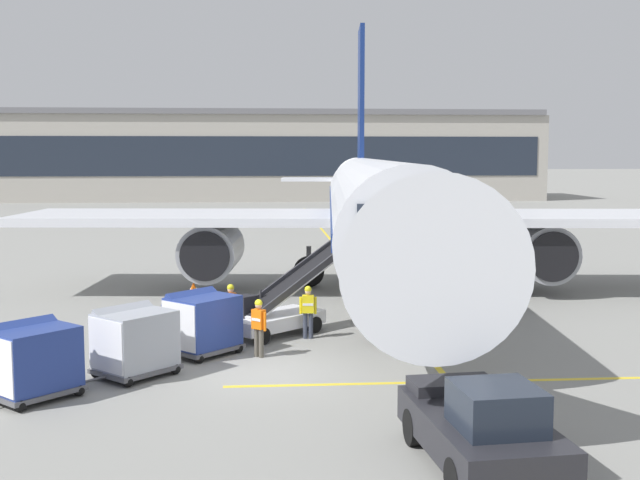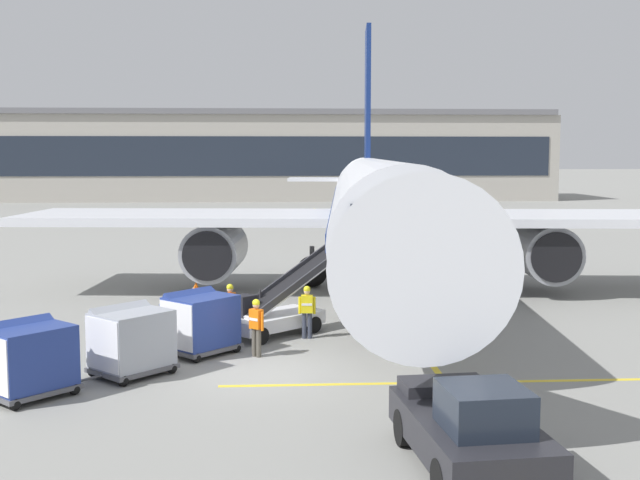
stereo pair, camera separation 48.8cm
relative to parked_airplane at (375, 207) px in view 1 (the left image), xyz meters
name	(u,v)px [view 1 (the left image)]	position (x,y,z in m)	size (l,w,h in m)	color
ground_plane	(261,372)	(-5.07, -13.17, -3.73)	(600.00, 600.00, 0.00)	gray
parked_airplane	(375,207)	(0.00, 0.00, 0.00)	(31.58, 41.50, 13.96)	silver
belt_loader	(279,308)	(-4.45, -8.38, -2.86)	(4.78, 4.48, 3.01)	silver
baggage_cart_lead	(202,322)	(-6.84, -10.98, -2.73)	(2.54, 2.55, 1.91)	#515156
baggage_cart_second	(134,340)	(-8.51, -13.25, -2.73)	(2.54, 2.55, 1.91)	#515156
baggage_cart_third	(32,359)	(-10.70, -15.09, -2.73)	(2.54, 2.55, 1.91)	#515156
pushback_tug	(482,427)	(-0.87, -20.31, -2.90)	(2.50, 4.57, 1.83)	#232328
ground_crew_by_loader	(308,309)	(-3.52, -9.14, -2.73)	(0.57, 0.28, 1.74)	#333847
ground_crew_by_carts	(231,306)	(-6.05, -8.58, -2.73)	(0.38, 0.53, 1.74)	black
ground_crew_marshaller	(259,324)	(-5.13, -11.44, -2.73)	(0.45, 0.43, 1.74)	#514C42
safety_cone_engine_keepout	(192,293)	(-7.88, -1.89, -3.41)	(0.58, 0.58, 0.66)	black
safety_cone_wingtip	(194,291)	(-7.84, -1.73, -3.36)	(0.68, 0.68, 0.76)	black
apron_guidance_line_lead_in	(375,293)	(-0.07, -0.72, -3.72)	(0.20, 110.00, 0.01)	yellow
apron_guidance_line_stop_bar	(450,382)	(-0.06, -14.48, -3.72)	(12.00, 0.20, 0.01)	yellow
terminal_building	(176,156)	(-16.16, 74.12, 2.07)	(96.54, 16.07, 11.71)	#A8A399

